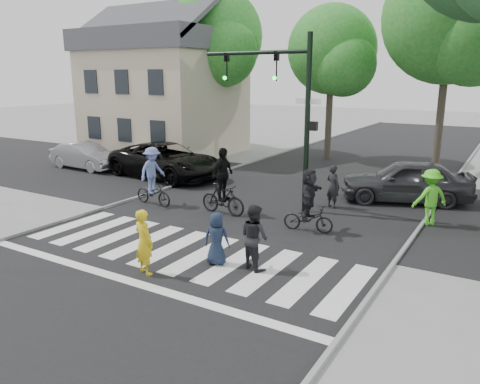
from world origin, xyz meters
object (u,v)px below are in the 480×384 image
Objects in this scene: pedestrian_woman at (144,242)px; car_suv at (166,161)px; car_grey at (406,181)px; cyclist_left at (153,180)px; pedestrian_adult at (254,237)px; cyclist_right at (309,204)px; pedestrian_child at (217,239)px; traffic_signal at (285,98)px; car_silver at (85,156)px; cyclist_mid at (223,187)px.

car_suv is (-6.63, 8.75, 0.01)m from pedestrian_woman.
cyclist_left is at bearing -76.45° from car_grey.
pedestrian_adult is 3.31m from cyclist_right.
cyclist_right reaches higher than pedestrian_woman.
pedestrian_adult is (2.07, 1.64, 0.01)m from pedestrian_woman.
pedestrian_child is 6.17m from cyclist_left.
cyclist_right is at bearing -46.76° from traffic_signal.
cyclist_right is at bearing -101.65° from car_silver.
pedestrian_child is 0.59× the size of cyclist_mid.
pedestrian_adult is 0.84× the size of cyclist_right.
cyclist_mid reaches higher than car_grey.
pedestrian_woman is at bearing -123.64° from car_silver.
pedestrian_adult is 8.60m from car_grey.
traffic_signal reaches higher than car_grey.
cyclist_left reaches higher than car_silver.
cyclist_mid is (-1.13, 5.14, 0.14)m from pedestrian_woman.
car_silver is at bearing 155.46° from cyclist_left.
cyclist_left reaches higher than car_grey.
car_grey is at bearing 44.60° from cyclist_mid.
pedestrian_child is at bearing -37.58° from car_grey.
cyclist_left is 9.41m from car_grey.
pedestrian_adult is at bearing -90.43° from cyclist_right.
car_suv is (-8.70, 7.10, -0.00)m from pedestrian_adult.
cyclist_right is (0.95, 3.57, 0.19)m from pedestrian_child.
pedestrian_woman is 6.25m from cyclist_left.
pedestrian_adult is at bearing -113.95° from car_silver.
pedestrian_child is at bearing -114.56° from pedestrian_woman.
pedestrian_woman is at bearing -135.10° from car_suv.
car_silver is at bearing 173.20° from traffic_signal.
cyclist_mid is 10.85m from car_silver.
cyclist_right is (1.80, -1.91, -3.03)m from traffic_signal.
cyclist_left is 0.45× the size of car_grey.
car_grey is (10.48, 1.31, -0.01)m from car_suv.
traffic_signal is 1.27× the size of car_grey.
cyclist_right is 0.48× the size of car_silver.
pedestrian_woman is 0.70× the size of cyclist_mid.
car_suv reaches higher than car_grey.
pedestrian_woman is 2.65m from pedestrian_adult.
pedestrian_adult is at bearing -47.51° from cyclist_mid.
car_silver is (-11.52, 8.27, -0.14)m from pedestrian_woman.
traffic_signal is 12.33m from car_silver.
pedestrian_child is (1.14, 1.38, -0.13)m from pedestrian_woman.
pedestrian_child is 0.63× the size of cyclist_left.
car_suv reaches higher than car_silver.
pedestrian_adult is 0.40× the size of car_silver.
car_grey is at bearing -81.32° from car_silver.
pedestrian_child is at bearing -33.98° from cyclist_left.
car_grey is at bearing -75.12° from car_suv.
cyclist_left is 8.30m from car_silver.
car_grey is (3.85, 10.06, -0.00)m from pedestrian_woman.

